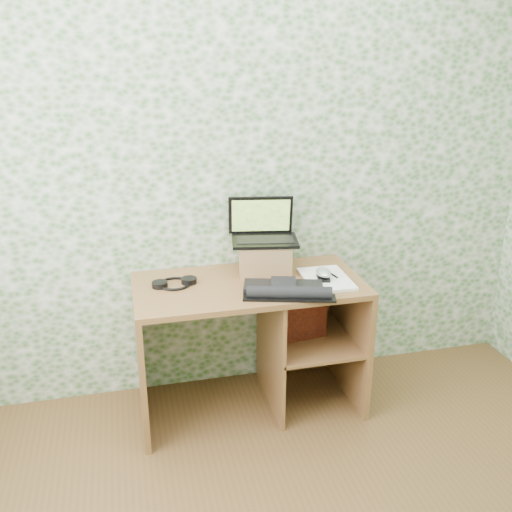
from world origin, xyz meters
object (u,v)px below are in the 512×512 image
object	(u,v)px
riser	(265,257)
keyboard	(286,290)
desk	(262,325)
notepad	(326,279)
laptop	(263,230)

from	to	relation	value
riser	keyboard	bearing A→B (deg)	-85.23
desk	notepad	size ratio (longest dim) A/B	3.61
riser	laptop	xyz separation A→B (m)	(0.00, 0.04, 0.14)
notepad	laptop	bearing A→B (deg)	140.63
laptop	riser	bearing A→B (deg)	-79.82
riser	notepad	distance (m)	0.36
desk	laptop	xyz separation A→B (m)	(0.04, 0.15, 0.49)
laptop	keyboard	bearing A→B (deg)	-75.54
desk	notepad	world-z (taller)	notepad
keyboard	riser	bearing A→B (deg)	110.73
desk	laptop	bearing A→B (deg)	73.72
riser	laptop	bearing A→B (deg)	90.00
desk	keyboard	bearing A→B (deg)	-70.91
riser	notepad	size ratio (longest dim) A/B	0.84
desk	keyboard	xyz separation A→B (m)	(0.07, -0.21, 0.29)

